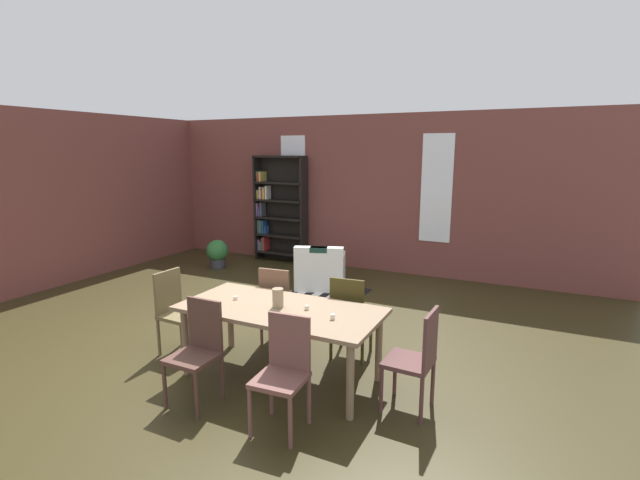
% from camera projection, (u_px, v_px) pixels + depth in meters
% --- Properties ---
extents(ground_plane, '(10.81, 10.81, 0.00)m').
position_uv_depth(ground_plane, '(236.00, 345.00, 5.42)').
color(ground_plane, '#322C15').
extents(back_wall_brick, '(9.32, 0.12, 2.95)m').
position_uv_depth(back_wall_brick, '(361.00, 193.00, 8.75)').
color(back_wall_brick, brown).
rests_on(back_wall_brick, ground).
extents(left_wall_brick, '(0.12, 9.09, 2.95)m').
position_uv_depth(left_wall_brick, '(7.00, 204.00, 6.95)').
color(left_wall_brick, brown).
rests_on(left_wall_brick, ground).
extents(window_pane_0, '(0.55, 0.02, 1.91)m').
position_uv_depth(window_pane_0, '(293.00, 183.00, 9.28)').
color(window_pane_0, white).
extents(window_pane_1, '(0.55, 0.02, 1.91)m').
position_uv_depth(window_pane_1, '(436.00, 189.00, 8.03)').
color(window_pane_1, white).
extents(dining_table, '(2.03, 0.95, 0.75)m').
position_uv_depth(dining_table, '(280.00, 315.00, 4.53)').
color(dining_table, '#80664C').
rests_on(dining_table, ground).
extents(vase_on_table, '(0.11, 0.11, 0.19)m').
position_uv_depth(vase_on_table, '(278.00, 298.00, 4.50)').
color(vase_on_table, '#998466').
rests_on(vase_on_table, dining_table).
extents(tealight_candle_0, '(0.04, 0.04, 0.04)m').
position_uv_depth(tealight_candle_0, '(235.00, 298.00, 4.75)').
color(tealight_candle_0, silver).
rests_on(tealight_candle_0, dining_table).
extents(tealight_candle_1, '(0.04, 0.04, 0.04)m').
position_uv_depth(tealight_candle_1, '(307.00, 308.00, 4.44)').
color(tealight_candle_1, silver).
rests_on(tealight_candle_1, dining_table).
extents(tealight_candle_2, '(0.04, 0.04, 0.05)m').
position_uv_depth(tealight_candle_2, '(333.00, 317.00, 4.19)').
color(tealight_candle_2, silver).
rests_on(tealight_candle_2, dining_table).
extents(dining_chair_far_left, '(0.44, 0.44, 0.95)m').
position_uv_depth(dining_chair_far_left, '(279.00, 303.00, 5.37)').
color(dining_chair_far_left, brown).
rests_on(dining_chair_far_left, ground).
extents(dining_chair_near_right, '(0.42, 0.42, 0.95)m').
position_uv_depth(dining_chair_near_right, '(284.00, 369.00, 3.74)').
color(dining_chair_near_right, brown).
rests_on(dining_chair_near_right, ground).
extents(dining_chair_head_left, '(0.42, 0.42, 0.95)m').
position_uv_depth(dining_chair_head_left, '(176.00, 309.00, 5.16)').
color(dining_chair_head_left, brown).
rests_on(dining_chair_head_left, ground).
extents(dining_chair_far_right, '(0.43, 0.43, 0.95)m').
position_uv_depth(dining_chair_far_right, '(350.00, 315.00, 4.98)').
color(dining_chair_far_right, '#393213').
rests_on(dining_chair_far_right, ground).
extents(dining_chair_head_right, '(0.42, 0.42, 0.95)m').
position_uv_depth(dining_chair_head_right, '(417.00, 357.00, 3.96)').
color(dining_chair_head_right, '#52302E').
rests_on(dining_chair_head_right, ground).
extents(dining_chair_near_left, '(0.40, 0.40, 0.95)m').
position_uv_depth(dining_chair_near_left, '(198.00, 348.00, 4.14)').
color(dining_chair_near_left, '#4C2F27').
rests_on(dining_chair_near_left, ground).
extents(bookshelf_tall, '(1.13, 0.29, 2.18)m').
position_uv_depth(bookshelf_tall, '(278.00, 209.00, 9.37)').
color(bookshelf_tall, black).
rests_on(bookshelf_tall, ground).
extents(armchair_white, '(1.02, 1.02, 0.75)m').
position_uv_depth(armchair_white, '(320.00, 271.00, 7.68)').
color(armchair_white, white).
rests_on(armchair_white, ground).
extents(potted_plant_by_shelf, '(0.42, 0.42, 0.56)m').
position_uv_depth(potted_plant_by_shelf, '(217.00, 253.00, 8.94)').
color(potted_plant_by_shelf, '#333338').
rests_on(potted_plant_by_shelf, ground).
extents(striped_rug, '(1.17, 0.99, 0.01)m').
position_uv_depth(striped_rug, '(328.00, 293.00, 7.40)').
color(striped_rug, black).
rests_on(striped_rug, ground).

